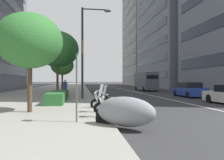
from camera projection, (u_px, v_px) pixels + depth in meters
name	position (u px, v px, depth m)	size (l,w,h in m)	color
sidewalk_right_plaza	(55.00, 90.00, 35.97)	(160.00, 10.98, 0.15)	gray
lane_centre_stripe	(119.00, 88.00, 42.63)	(110.00, 0.16, 0.01)	silver
motorcycle_far_end_row	(125.00, 112.00, 7.14)	(1.89, 2.17, 1.12)	gray
motorcycle_mid_row	(121.00, 110.00, 8.64)	(0.79, 2.12, 1.48)	black
motorcycle_second_in_row	(115.00, 107.00, 9.95)	(0.99, 2.08, 1.47)	black
motorcycle_under_tarp	(108.00, 103.00, 11.44)	(1.38, 1.89, 1.10)	black
car_lead_in_lane	(189.00, 90.00, 21.31)	(4.35, 1.93, 1.46)	navy
delivery_van_ahead	(146.00, 81.00, 33.63)	(6.03, 2.27, 2.86)	#4C5156
parking_sign_by_curb	(77.00, 81.00, 7.71)	(0.32, 0.06, 2.50)	#47494C
street_lamp_with_banners	(87.00, 44.00, 17.79)	(1.26, 2.51, 7.59)	#232326
clipped_hedge_bed	(59.00, 96.00, 15.44)	(6.13, 1.10, 0.70)	#28602D
street_tree_far_plaza	(30.00, 41.00, 10.14)	(3.10, 3.10, 4.72)	#473323
street_tree_near_plaza_corner	(57.00, 49.00, 20.02)	(3.98, 3.98, 6.14)	#473323
street_tree_mid_sidewalk	(62.00, 65.00, 28.11)	(3.01, 3.01, 4.77)	#473323
pedestrian_on_plaza	(65.00, 87.00, 21.65)	(0.48, 0.44, 1.55)	#33478C
office_tower_near_left	(178.00, 14.00, 51.23)	(23.10, 14.58, 35.45)	slate
office_tower_far_left_down_avenue	(155.00, 20.00, 74.27)	(20.61, 19.41, 45.57)	gray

